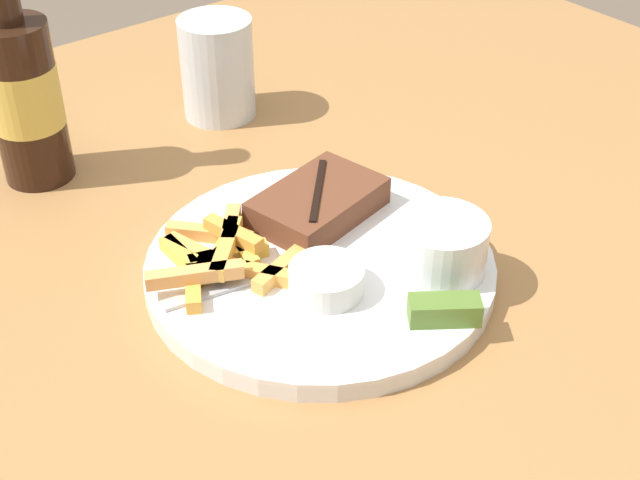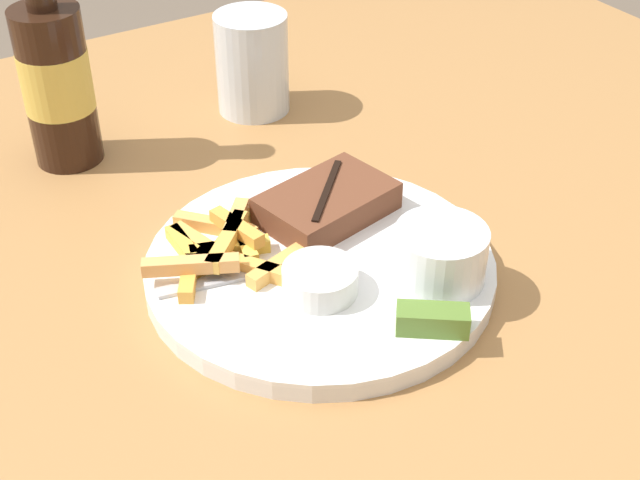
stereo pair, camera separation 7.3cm
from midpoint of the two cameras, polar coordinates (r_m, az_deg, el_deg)
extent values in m
cube|color=#A87542|center=(0.77, -2.73, -3.58)|extent=(1.33, 1.15, 0.04)
cylinder|color=#A87542|center=(1.62, 4.02, 4.29)|extent=(0.06, 0.06, 0.69)
cylinder|color=white|center=(0.75, -2.79, -2.00)|extent=(0.29, 0.29, 0.01)
cylinder|color=white|center=(0.75, -2.81, -1.46)|extent=(0.29, 0.29, 0.00)
cube|color=brown|center=(0.79, -2.79, 2.29)|extent=(0.13, 0.10, 0.03)
cube|color=black|center=(0.78, -2.82, 3.15)|extent=(0.07, 0.08, 0.00)
cube|color=#F4A53E|center=(0.72, -11.02, -3.17)|extent=(0.04, 0.05, 0.01)
cube|color=gold|center=(0.75, -11.45, -1.35)|extent=(0.01, 0.06, 0.01)
cube|color=gold|center=(0.74, -8.85, -0.60)|extent=(0.06, 0.06, 0.01)
cube|color=#EFB440|center=(0.74, -9.95, -1.81)|extent=(0.05, 0.03, 0.01)
cube|color=#F1A64F|center=(0.75, -8.88, -0.93)|extent=(0.06, 0.03, 0.01)
cube|color=gold|center=(0.74, -4.87, -1.52)|extent=(0.08, 0.04, 0.01)
cube|color=gold|center=(0.75, -8.35, 0.29)|extent=(0.02, 0.06, 0.01)
cube|color=gold|center=(0.77, -8.51, 0.15)|extent=(0.05, 0.04, 0.01)
cube|color=#ECA448|center=(0.73, -7.61, -2.07)|extent=(0.06, 0.08, 0.01)
cube|color=#EAAC4E|center=(0.75, -10.57, -1.00)|extent=(0.03, 0.07, 0.01)
cube|color=#F2A559|center=(0.71, -10.96, -2.32)|extent=(0.08, 0.04, 0.01)
cube|color=#E7A252|center=(0.78, -10.21, 0.35)|extent=(0.05, 0.06, 0.01)
cube|color=#EBBC48|center=(0.75, -7.83, -0.65)|extent=(0.02, 0.06, 0.01)
cube|color=gold|center=(0.75, -8.67, -1.09)|extent=(0.07, 0.03, 0.01)
cube|color=#E6A456|center=(0.76, -8.46, 0.81)|extent=(0.04, 0.05, 0.01)
cylinder|color=white|center=(0.72, 4.92, -0.49)|extent=(0.08, 0.08, 0.05)
cylinder|color=beige|center=(0.71, 4.99, 0.63)|extent=(0.07, 0.07, 0.01)
cylinder|color=silver|center=(0.71, -2.56, -2.67)|extent=(0.06, 0.06, 0.02)
cylinder|color=#B22319|center=(0.70, -2.58, -2.13)|extent=(0.05, 0.05, 0.01)
cube|color=#567A2D|center=(0.68, 4.94, -4.61)|extent=(0.06, 0.05, 0.02)
cube|color=#B7B7BC|center=(0.72, -9.19, -3.18)|extent=(0.10, 0.03, 0.00)
cube|color=#B7B7BC|center=(0.74, -4.11, -1.86)|extent=(0.03, 0.01, 0.00)
cube|color=#B7B7BC|center=(0.74, -4.25, -1.67)|extent=(0.03, 0.01, 0.00)
cube|color=#B7B7BC|center=(0.74, -4.39, -1.48)|extent=(0.03, 0.01, 0.00)
cylinder|color=black|center=(0.91, -20.57, 8.13)|extent=(0.07, 0.07, 0.16)
cylinder|color=gold|center=(0.90, -20.68, 8.58)|extent=(0.07, 0.07, 0.06)
cylinder|color=silver|center=(0.99, -8.75, 10.78)|extent=(0.08, 0.08, 0.11)
camera|label=1|loc=(0.04, -92.86, -2.10)|focal=50.00mm
camera|label=2|loc=(0.04, 87.14, 2.10)|focal=50.00mm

